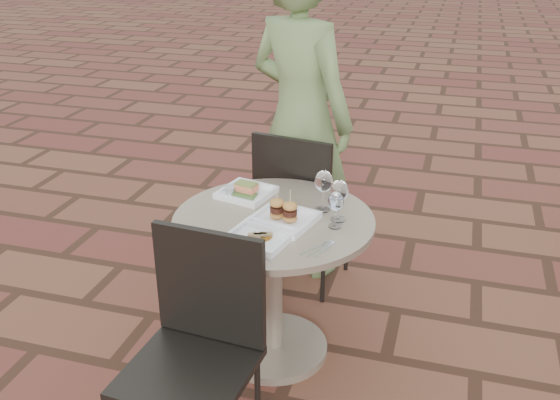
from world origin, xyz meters
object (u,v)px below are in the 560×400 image
(chair_far, at_px, (299,199))
(plate_tuna, at_px, (260,236))
(diner, at_px, (301,119))
(plate_salmon, at_px, (246,192))
(chair_near, at_px, (199,335))
(plate_sliders, at_px, (283,216))
(cafe_table, at_px, (274,265))

(chair_far, height_order, plate_tuna, chair_far)
(diner, relative_size, plate_tuna, 6.30)
(plate_salmon, bearing_deg, chair_far, 69.20)
(chair_near, bearing_deg, diner, 95.02)
(chair_near, bearing_deg, chair_far, 92.16)
(plate_sliders, bearing_deg, plate_tuna, -105.45)
(chair_far, xyz_separation_m, plate_sliders, (0.09, -0.64, 0.21))
(plate_sliders, bearing_deg, diner, 100.12)
(cafe_table, xyz_separation_m, plate_salmon, (-0.20, 0.19, 0.26))
(plate_sliders, distance_m, plate_tuna, 0.19)
(chair_near, height_order, plate_sliders, chair_near)
(chair_near, distance_m, plate_salmon, 0.88)
(plate_sliders, xyz_separation_m, plate_tuna, (-0.05, -0.18, -0.02))
(plate_salmon, bearing_deg, diner, 82.47)
(chair_near, distance_m, diner, 1.57)
(plate_salmon, xyz_separation_m, plate_sliders, (0.25, -0.23, 0.01))
(diner, distance_m, plate_tuna, 1.10)
(cafe_table, bearing_deg, plate_salmon, 135.15)
(cafe_table, bearing_deg, plate_sliders, -30.48)
(chair_far, relative_size, plate_salmon, 3.35)
(diner, relative_size, plate_sliders, 5.98)
(diner, bearing_deg, chair_far, 128.18)
(plate_salmon, bearing_deg, plate_tuna, -63.69)
(plate_salmon, relative_size, plate_tuna, 0.95)
(chair_far, distance_m, diner, 0.46)
(chair_near, height_order, plate_tuna, chair_near)
(chair_near, bearing_deg, plate_sliders, 81.48)
(cafe_table, bearing_deg, diner, 96.95)
(plate_sliders, relative_size, plate_tuna, 1.05)
(plate_sliders, bearing_deg, chair_far, 98.47)
(chair_near, height_order, plate_salmon, chair_near)
(chair_near, xyz_separation_m, plate_salmon, (-0.11, 0.85, 0.20))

